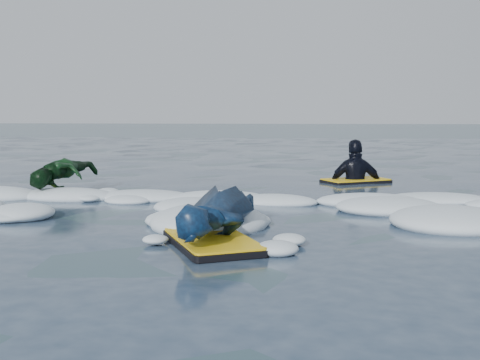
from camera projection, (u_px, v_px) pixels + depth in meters
The scene contains 5 objects.
ground at pixel (231, 224), 6.11m from camera, with size 120.00×120.00×0.00m, color #172D38.
foam_band at pixel (242, 208), 7.13m from camera, with size 12.00×3.10×0.30m, color white, non-canonical shape.
prone_woman_unit at pixel (216, 216), 5.26m from camera, with size 1.04×1.74×0.44m.
prone_child_unit at pixel (64, 177), 8.23m from camera, with size 0.80×1.35×0.50m.
waiting_rider_unit at pixel (356, 188), 9.62m from camera, with size 1.19×1.01×1.56m.
Camera 1 is at (0.76, -5.98, 1.12)m, focal length 45.00 mm.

